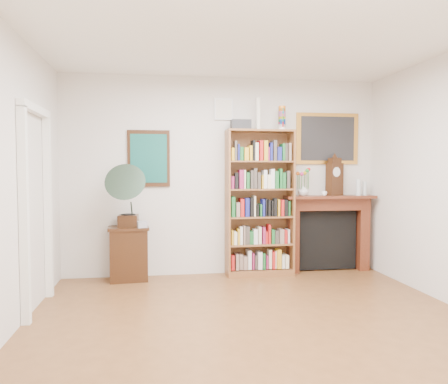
# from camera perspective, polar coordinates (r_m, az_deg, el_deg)

# --- Properties ---
(room) EXTENTS (4.51, 5.01, 2.81)m
(room) POSITION_cam_1_polar(r_m,az_deg,el_deg) (3.79, 5.70, 1.44)
(room) COLOR brown
(room) RESTS_ON ground
(door_casing) EXTENTS (0.08, 1.02, 2.17)m
(door_casing) POSITION_cam_1_polar(r_m,az_deg,el_deg) (5.03, -23.27, 0.02)
(door_casing) COLOR white
(door_casing) RESTS_ON left_wall
(teal_poster) EXTENTS (0.58, 0.04, 0.78)m
(teal_poster) POSITION_cam_1_polar(r_m,az_deg,el_deg) (6.15, -9.80, 4.35)
(teal_poster) COLOR black
(teal_poster) RESTS_ON back_wall
(small_picture) EXTENTS (0.26, 0.04, 0.30)m
(small_picture) POSITION_cam_1_polar(r_m,az_deg,el_deg) (6.28, -0.06, 10.77)
(small_picture) COLOR white
(small_picture) RESTS_ON back_wall
(gilt_painting) EXTENTS (0.95, 0.04, 0.75)m
(gilt_painting) POSITION_cam_1_polar(r_m,az_deg,el_deg) (6.65, 13.35, 6.79)
(gilt_painting) COLOR gold
(gilt_painting) RESTS_ON back_wall
(bookshelf) EXTENTS (0.95, 0.35, 2.36)m
(bookshelf) POSITION_cam_1_polar(r_m,az_deg,el_deg) (6.16, 4.68, -0.31)
(bookshelf) COLOR brown
(bookshelf) RESTS_ON floor
(side_cabinet) EXTENTS (0.56, 0.43, 0.73)m
(side_cabinet) POSITION_cam_1_polar(r_m,az_deg,el_deg) (6.07, -12.35, -7.86)
(side_cabinet) COLOR black
(side_cabinet) RESTS_ON floor
(fireplace) EXTENTS (1.33, 0.34, 1.12)m
(fireplace) POSITION_cam_1_polar(r_m,az_deg,el_deg) (6.62, 13.37, -4.43)
(fireplace) COLOR #461A10
(fireplace) RESTS_ON floor
(gramophone) EXTENTS (0.54, 0.66, 0.84)m
(gramophone) POSITION_cam_1_polar(r_m,az_deg,el_deg) (5.85, -12.53, 0.00)
(gramophone) COLOR black
(gramophone) RESTS_ON side_cabinet
(cd_stack) EXTENTS (0.15, 0.15, 0.08)m
(cd_stack) POSITION_cam_1_polar(r_m,az_deg,el_deg) (5.88, -10.66, -4.21)
(cd_stack) COLOR silver
(cd_stack) RESTS_ON side_cabinet
(mantel_clock) EXTENTS (0.27, 0.21, 0.55)m
(mantel_clock) POSITION_cam_1_polar(r_m,az_deg,el_deg) (6.57, 14.24, 1.86)
(mantel_clock) COLOR black
(mantel_clock) RESTS_ON fireplace
(flower_vase) EXTENTS (0.18, 0.18, 0.16)m
(flower_vase) POSITION_cam_1_polar(r_m,az_deg,el_deg) (6.38, 10.29, 0.20)
(flower_vase) COLOR silver
(flower_vase) RESTS_ON fireplace
(teacup) EXTENTS (0.10, 0.10, 0.06)m
(teacup) POSITION_cam_1_polar(r_m,az_deg,el_deg) (6.44, 12.95, -0.21)
(teacup) COLOR white
(teacup) RESTS_ON fireplace
(bottle_left) EXTENTS (0.07, 0.07, 0.24)m
(bottle_left) POSITION_cam_1_polar(r_m,az_deg,el_deg) (6.68, 17.16, 0.60)
(bottle_left) COLOR silver
(bottle_left) RESTS_ON fireplace
(bottle_right) EXTENTS (0.06, 0.06, 0.20)m
(bottle_right) POSITION_cam_1_polar(r_m,az_deg,el_deg) (6.77, 17.89, 0.45)
(bottle_right) COLOR silver
(bottle_right) RESTS_ON fireplace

